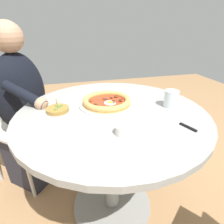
{
  "coord_description": "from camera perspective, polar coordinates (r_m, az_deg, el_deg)",
  "views": [
    {
      "loc": [
        -0.2,
        -0.79,
        1.12
      ],
      "look_at": [
        -0.0,
        0.0,
        0.71
      ],
      "focal_mm": 28.21,
      "sensor_mm": 36.0,
      "label": 1
    }
  ],
  "objects": [
    {
      "name": "water_glass",
      "position": [
        0.98,
        18.55,
        3.82
      ],
      "size": [
        0.07,
        0.07,
        0.09
      ],
      "color": "silver",
      "rests_on": "dining_table"
    },
    {
      "name": "ground_plane",
      "position": [
        1.39,
        0.01,
        -27.82
      ],
      "size": [
        6.0,
        6.0,
        0.02
      ],
      "primitive_type": "cube",
      "color": "#9E754C"
    },
    {
      "name": "cafe_chair_diner",
      "position": [
        1.49,
        -29.57,
        -0.35
      ],
      "size": [
        0.56,
        0.56,
        0.9
      ],
      "color": "beige",
      "rests_on": "ground"
    },
    {
      "name": "diner_person",
      "position": [
        1.39,
        -25.69,
        -2.59
      ],
      "size": [
        0.43,
        0.55,
        1.15
      ],
      "color": "#282833",
      "rests_on": "ground"
    },
    {
      "name": "pizza_on_plate",
      "position": [
        0.96,
        -1.7,
        3.34
      ],
      "size": [
        0.3,
        0.3,
        0.04
      ],
      "color": "white",
      "rests_on": "dining_table"
    },
    {
      "name": "ramekin_capers",
      "position": [
        0.7,
        3.7,
        -5.72
      ],
      "size": [
        0.06,
        0.06,
        0.04
      ],
      "color": "white",
      "rests_on": "dining_table"
    },
    {
      "name": "olive_pan",
      "position": [
        0.93,
        -17.22,
        0.91
      ],
      "size": [
        0.11,
        0.14,
        0.04
      ],
      "color": "olive",
      "rests_on": "dining_table"
    },
    {
      "name": "fork_utensil",
      "position": [
        0.72,
        -13.73,
        -7.52
      ],
      "size": [
        0.13,
        0.14,
        0.0
      ],
      "color": "#BCBCC1",
      "rests_on": "dining_table"
    },
    {
      "name": "dining_table",
      "position": [
        0.99,
        0.01,
        -8.18
      ],
      "size": [
        0.96,
        0.96,
        0.73
      ],
      "color": "#999993",
      "rests_on": "ground"
    },
    {
      "name": "steak_knife",
      "position": [
        0.83,
        21.51,
        -3.66
      ],
      "size": [
        0.09,
        0.2,
        0.01
      ],
      "color": "silver",
      "rests_on": "dining_table"
    }
  ]
}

